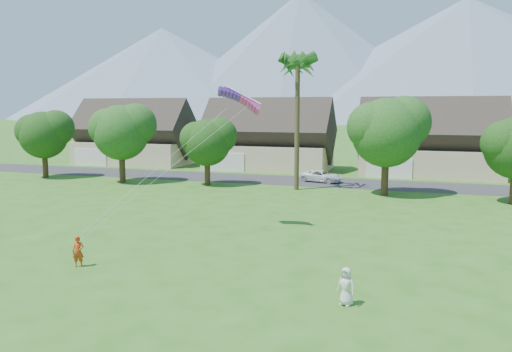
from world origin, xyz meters
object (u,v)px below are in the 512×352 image
at_px(kite_flyer, 78,252).
at_px(parafoil_kite, 240,98).
at_px(watcher, 346,286).
at_px(parked_car, 321,176).

relative_size(kite_flyer, parafoil_kite, 0.51).
xyz_separation_m(kite_flyer, watcher, (12.89, -0.77, -0.00)).
relative_size(watcher, parafoil_kite, 0.51).
distance_m(parked_car, parafoil_kite, 22.77).
distance_m(kite_flyer, watcher, 12.92).
height_order(kite_flyer, parked_car, kite_flyer).
relative_size(parked_car, parafoil_kite, 1.48).
bearing_deg(watcher, parafoil_kite, 149.06).
xyz_separation_m(watcher, parked_car, (-6.83, 31.68, -0.15)).
bearing_deg(watcher, kite_flyer, -162.23).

